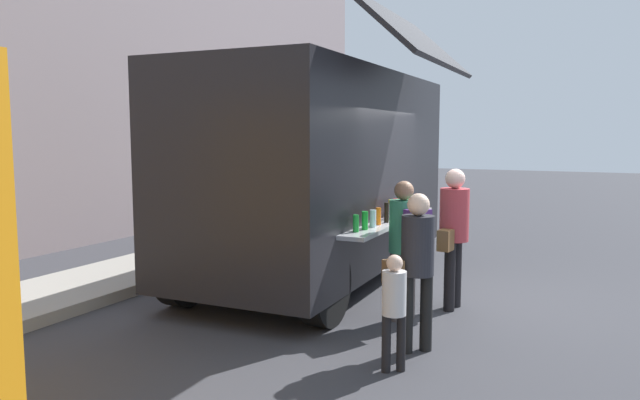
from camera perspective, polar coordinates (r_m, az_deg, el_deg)
ground_plane at (r=8.38m, az=12.99°, el=-8.97°), size 60.00×60.00×0.00m
food_truck_main at (r=8.91m, az=0.09°, el=2.97°), size 5.50×3.30×3.82m
trash_bin at (r=13.83m, az=-0.87°, el=-0.68°), size 0.60×0.60×1.01m
customer_front_ordering at (r=7.59m, az=12.60°, el=-2.50°), size 0.58×0.36×1.76m
customer_mid_with_backpack at (r=7.03m, az=8.13°, el=-3.40°), size 0.48×0.53×1.65m
customer_rear_waiting at (r=6.04m, az=9.14°, el=-5.55°), size 0.45×0.47×1.60m
child_near_queue at (r=5.58m, az=7.07°, el=-9.65°), size 0.22×0.22×1.10m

